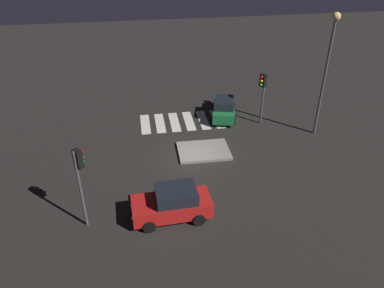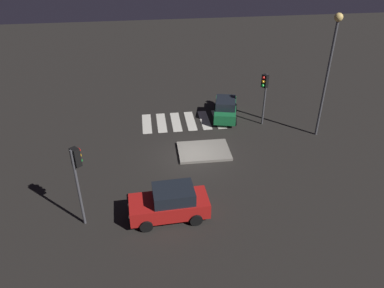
{
  "view_description": "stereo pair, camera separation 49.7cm",
  "coord_description": "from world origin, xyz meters",
  "px_view_note": "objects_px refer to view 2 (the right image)",
  "views": [
    {
      "loc": [
        3.37,
        20.95,
        13.88
      ],
      "look_at": [
        0.0,
        0.0,
        1.0
      ],
      "focal_mm": 35.04,
      "sensor_mm": 36.0,
      "label": 1
    },
    {
      "loc": [
        2.88,
        21.02,
        13.88
      ],
      "look_at": [
        0.0,
        0.0,
        1.0
      ],
      "focal_mm": 35.04,
      "sensor_mm": 36.0,
      "label": 2
    }
  ],
  "objects_px": {
    "traffic_island": "(204,151)",
    "traffic_light_south": "(265,87)",
    "traffic_light_north": "(77,168)",
    "street_lamp": "(331,58)",
    "car_green": "(225,108)",
    "car_red": "(170,203)"
  },
  "relations": [
    {
      "from": "car_red",
      "to": "street_lamp",
      "type": "xyz_separation_m",
      "value": [
        -11.52,
        -7.45,
        4.96
      ]
    },
    {
      "from": "car_green",
      "to": "traffic_light_south",
      "type": "bearing_deg",
      "value": -106.74
    },
    {
      "from": "car_red",
      "to": "street_lamp",
      "type": "distance_m",
      "value": 14.58
    },
    {
      "from": "car_red",
      "to": "street_lamp",
      "type": "relative_size",
      "value": 0.49
    },
    {
      "from": "car_green",
      "to": "traffic_light_north",
      "type": "relative_size",
      "value": 0.91
    },
    {
      "from": "street_lamp",
      "to": "traffic_light_north",
      "type": "bearing_deg",
      "value": 24.51
    },
    {
      "from": "traffic_island",
      "to": "traffic_light_north",
      "type": "xyz_separation_m",
      "value": [
        7.27,
        5.96,
        3.37
      ]
    },
    {
      "from": "car_red",
      "to": "traffic_light_south",
      "type": "height_order",
      "value": "traffic_light_south"
    },
    {
      "from": "traffic_island",
      "to": "traffic_light_south",
      "type": "relative_size",
      "value": 0.87
    },
    {
      "from": "traffic_light_north",
      "to": "street_lamp",
      "type": "relative_size",
      "value": 0.52
    },
    {
      "from": "traffic_island",
      "to": "street_lamp",
      "type": "height_order",
      "value": "street_lamp"
    },
    {
      "from": "car_green",
      "to": "street_lamp",
      "type": "height_order",
      "value": "street_lamp"
    },
    {
      "from": "street_lamp",
      "to": "car_green",
      "type": "bearing_deg",
      "value": -30.23
    },
    {
      "from": "traffic_island",
      "to": "street_lamp",
      "type": "distance_m",
      "value": 10.51
    },
    {
      "from": "car_red",
      "to": "car_green",
      "type": "distance_m",
      "value": 12.26
    },
    {
      "from": "traffic_island",
      "to": "street_lamp",
      "type": "xyz_separation_m",
      "value": [
        -8.68,
        -1.31,
        5.78
      ]
    },
    {
      "from": "car_red",
      "to": "street_lamp",
      "type": "height_order",
      "value": "street_lamp"
    },
    {
      "from": "car_green",
      "to": "traffic_light_north",
      "type": "bearing_deg",
      "value": 151.74
    },
    {
      "from": "traffic_island",
      "to": "traffic_light_south",
      "type": "height_order",
      "value": "traffic_light_south"
    },
    {
      "from": "traffic_light_north",
      "to": "street_lamp",
      "type": "distance_m",
      "value": 17.69
    },
    {
      "from": "traffic_island",
      "to": "car_red",
      "type": "height_order",
      "value": "car_red"
    },
    {
      "from": "traffic_light_south",
      "to": "street_lamp",
      "type": "relative_size",
      "value": 0.47
    }
  ]
}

